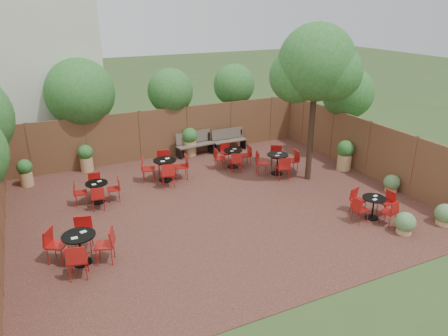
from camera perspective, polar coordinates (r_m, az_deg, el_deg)
name	(u,v)px	position (r m, az deg, el deg)	size (l,w,h in m)	color
ground	(217,206)	(13.17, -1.00, -5.11)	(80.00, 80.00, 0.00)	#354F23
courtyard_paving	(217,205)	(13.16, -1.00, -5.07)	(12.00, 10.00, 0.02)	#381E16
fence_back	(165,133)	(17.17, -7.98, 4.71)	(12.00, 0.08, 2.00)	brown
fence_right	(368,149)	(16.03, 18.91, 2.51)	(0.08, 10.00, 2.00)	brown
neighbour_building	(28,54)	(18.83, -25.00, 13.78)	(5.00, 4.00, 8.00)	beige
overhang_foliage	(92,111)	(14.15, -17.52, 7.44)	(15.59, 10.48, 2.76)	#24611F
courtyard_tree	(316,68)	(14.34, 12.39, 13.14)	(2.70, 2.60, 5.35)	black
park_bench_left	(194,143)	(17.33, -4.03, 3.36)	(1.62, 0.67, 0.97)	brown
park_bench_right	(229,139)	(17.93, 0.63, 3.93)	(1.49, 0.52, 0.91)	brown
bistro_tables	(202,184)	(13.57, -2.95, -2.22)	(9.50, 6.85, 0.90)	black
planters	(188,153)	(15.97, -4.95, 2.07)	(11.43, 4.64, 1.15)	tan
low_shrubs	(414,207)	(13.60, 24.41, -4.83)	(2.32, 2.87, 0.62)	tan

